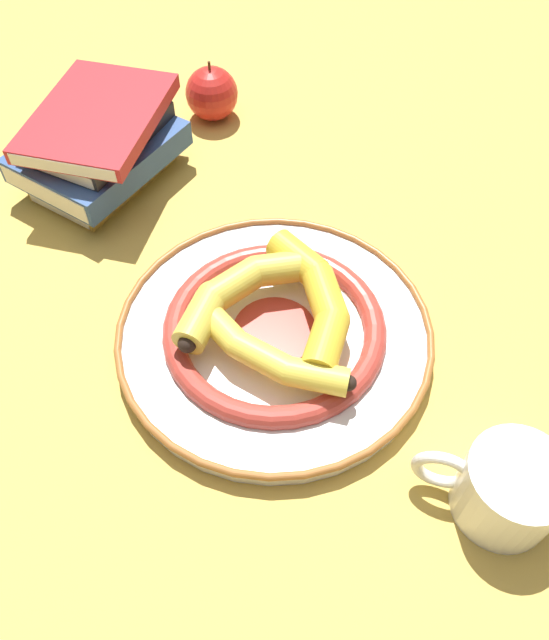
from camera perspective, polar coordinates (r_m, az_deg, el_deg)
The scene contains 8 objects.
ground_plane at distance 0.70m, azimuth 1.20°, elevation -3.10°, with size 2.80×2.80×0.00m, color gold.
decorative_bowl at distance 0.70m, azimuth 0.00°, elevation -1.15°, with size 0.35×0.35×0.04m.
banana_a at distance 0.68m, azimuth 3.90°, elevation 1.76°, with size 0.18×0.14×0.04m.
banana_b at distance 0.69m, azimuth -3.01°, elevation 2.88°, with size 0.18×0.12×0.04m.
banana_c at distance 0.64m, azimuth -1.12°, elevation -2.90°, with size 0.07×0.20×0.03m.
book_stack at distance 0.90m, azimuth -15.79°, elevation 15.06°, with size 0.24×0.19×0.11m.
coffee_mug at distance 0.62m, azimuth 20.45°, elevation -14.20°, with size 0.09×0.14×0.08m.
apple at distance 1.00m, azimuth -5.76°, elevation 19.90°, with size 0.08×0.08×0.09m.
Camera 1 is at (-0.36, -0.15, 0.58)m, focal length 35.00 mm.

